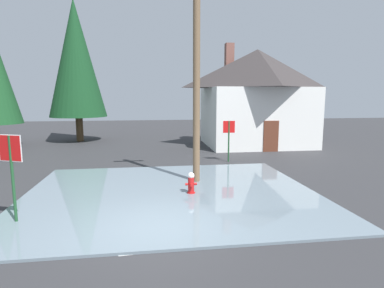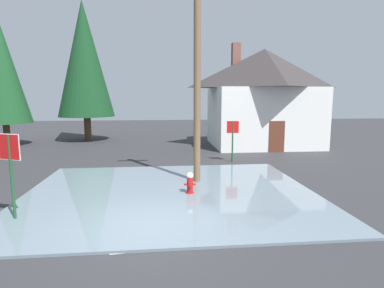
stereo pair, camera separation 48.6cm
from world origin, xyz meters
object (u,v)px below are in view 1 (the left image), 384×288
at_px(utility_pole, 197,70).
at_px(pine_tree_mid_left, 76,59).
at_px(stop_sign_far, 229,133).
at_px(house, 256,96).
at_px(stop_sign_near, 11,161).
at_px(fire_hydrant, 191,184).

distance_m(utility_pole, pine_tree_mid_left, 15.42).
xyz_separation_m(stop_sign_far, house, (3.51, 5.67, 1.96)).
xyz_separation_m(stop_sign_near, pine_tree_mid_left, (-1.64, 16.96, 4.61)).
distance_m(stop_sign_near, stop_sign_far, 10.97).
distance_m(fire_hydrant, pine_tree_mid_left, 17.60).
height_order(stop_sign_near, pine_tree_mid_left, pine_tree_mid_left).
height_order(stop_sign_far, house, house).
distance_m(stop_sign_near, fire_hydrant, 5.70).
relative_size(stop_sign_far, house, 0.29).
relative_size(utility_pole, pine_tree_mid_left, 0.81).
bearing_deg(house, pine_tree_mid_left, 163.78).
bearing_deg(fire_hydrant, house, 60.49).
bearing_deg(pine_tree_mid_left, house, -16.22).
xyz_separation_m(utility_pole, pine_tree_mid_left, (-7.28, 13.47, 1.84)).
bearing_deg(stop_sign_near, house, 48.63).
height_order(stop_sign_near, stop_sign_far, stop_sign_near).
bearing_deg(stop_sign_far, house, 58.24).
bearing_deg(utility_pole, fire_hydrant, -105.48).
xyz_separation_m(fire_hydrant, pine_tree_mid_left, (-6.84, 15.07, 5.99)).
xyz_separation_m(stop_sign_near, utility_pole, (5.64, 3.49, 2.76)).
relative_size(house, pine_tree_mid_left, 0.72).
relative_size(stop_sign_near, pine_tree_mid_left, 0.23).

